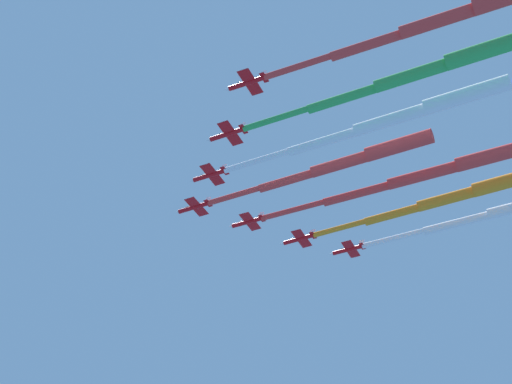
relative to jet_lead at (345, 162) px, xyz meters
name	(u,v)px	position (x,y,z in m)	size (l,w,h in m)	color
jet_lead	(345,162)	(0.00, 0.00, 0.00)	(18.74, 66.85, 3.83)	red
jet_port_inner	(398,117)	(7.15, 18.37, -1.53)	(20.82, 76.45, 3.77)	red
jet_starboard_inner	(430,173)	(-15.68, 14.59, 0.02)	(22.95, 78.19, 3.84)	red
jet_port_mid	(418,73)	(15.97, 28.42, -1.43)	(20.38, 73.30, 3.75)	red
jet_starboard_mid	(451,197)	(-25.93, 14.76, -0.91)	(18.79, 67.32, 3.76)	red
jet_port_outer	(444,18)	(24.24, 39.10, 0.37)	(20.85, 71.17, 3.84)	red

